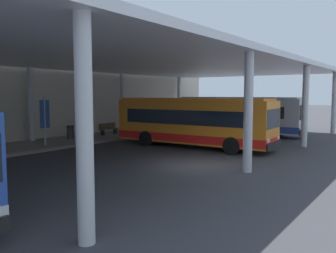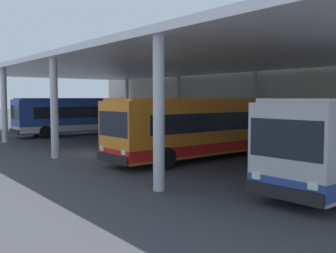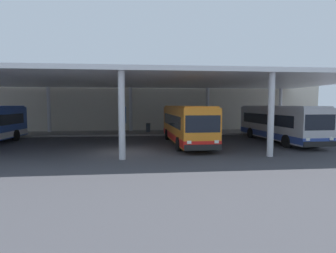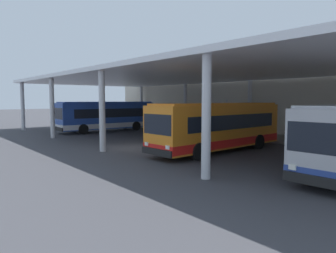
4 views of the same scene
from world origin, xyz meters
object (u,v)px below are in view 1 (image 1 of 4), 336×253
(bus_middle_bay, at_px, (239,115))
(trash_bin, at_px, (70,132))
(bus_second_bay, at_px, (193,122))
(banner_sign, at_px, (45,117))
(bench_waiting, at_px, (108,128))

(bus_middle_bay, xyz_separation_m, trash_bin, (-11.22, 7.96, -0.98))
(bus_second_bay, xyz_separation_m, bus_middle_bay, (8.33, 0.60, 0.00))
(bus_second_bay, distance_m, banner_sign, 9.50)
(bus_middle_bay, relative_size, banner_sign, 3.32)
(bus_second_bay, relative_size, trash_bin, 10.82)
(bus_second_bay, bearing_deg, bus_middle_bay, 4.13)
(bus_second_bay, bearing_deg, banner_sign, 126.49)
(bus_second_bay, bearing_deg, trash_bin, 108.69)
(bench_waiting, distance_m, trash_bin, 3.77)
(bench_waiting, relative_size, trash_bin, 1.84)
(bus_middle_bay, xyz_separation_m, bench_waiting, (-7.45, 7.91, -0.99))
(bus_second_bay, distance_m, bus_middle_bay, 8.35)
(bus_second_bay, height_order, trash_bin, bus_second_bay)
(bench_waiting, xyz_separation_m, banner_sign, (-6.52, -0.88, 1.32))
(trash_bin, height_order, banner_sign, banner_sign)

